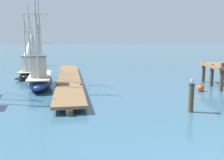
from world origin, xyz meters
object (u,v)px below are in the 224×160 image
Objects in this scene: fishing_boat_1 at (40,78)px; mooring_piling at (191,97)px; distant_sailboat at (31,49)px; fishing_boat_0 at (30,71)px; perched_seagull at (192,81)px; mooring_buoy at (201,88)px.

fishing_boat_1 is 5.56× the size of mooring_piling.
distant_sailboat is (-12.79, 23.50, 1.50)m from mooring_piling.
fishing_boat_0 is 16.29m from perched_seagull.
perched_seagull is 0.58× the size of mooring_buoy.
mooring_piling is (10.56, -12.37, 0.12)m from fishing_boat_0.
perched_seagull is at bearing -49.49° from fishing_boat_0.
fishing_boat_1 is (1.84, -5.14, 0.10)m from fishing_boat_0.
fishing_boat_0 is 21.24× the size of perched_seagull.
mooring_buoy is (13.28, -7.54, -0.40)m from fishing_boat_0.
perched_seagull is 26.76m from distant_sailboat.
distant_sailboat is (-2.23, 11.13, 1.62)m from fishing_boat_0.
fishing_boat_1 is 16.84m from distant_sailboat.
fishing_boat_1 is at bearing -75.97° from distant_sailboat.
mooring_buoy is (11.44, -2.40, -0.50)m from fishing_boat_1.
mooring_buoy is 0.11× the size of distant_sailboat.
mooring_piling is 0.29× the size of distant_sailboat.
perched_seagull is at bearing 49.30° from mooring_piling.
mooring_buoy is at bearing -50.28° from distant_sailboat.
perched_seagull is (0.00, 0.00, 0.84)m from mooring_piling.
fishing_boat_1 reaches higher than fishing_boat_0.
mooring_piling is 5.57m from mooring_buoy.
fishing_boat_0 is at bearing 150.41° from mooring_buoy.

